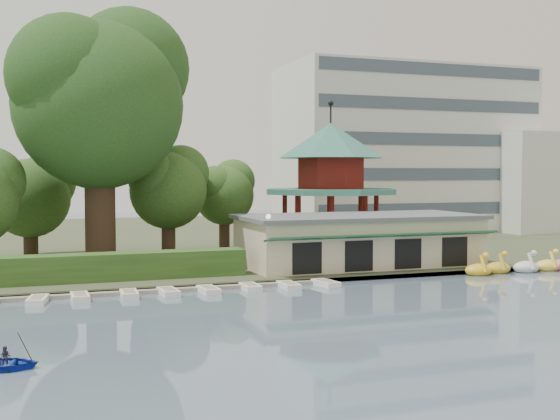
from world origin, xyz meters
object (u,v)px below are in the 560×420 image
big_tree (101,92)px  boathouse (359,239)px  dock (68,295)px  pavilion (330,174)px

big_tree → boathouse: bearing=-18.3°
dock → pavilion: pavilion is taller
dock → big_tree: (3.17, 11.01, 13.56)m
boathouse → dock: bearing=-167.8°
dock → pavilion: size_ratio=2.52×
pavilion → big_tree: big_tree is taller
boathouse → pavilion: (2.00, 10.03, 5.11)m
boathouse → pavilion: 11.43m
dock → boathouse: size_ratio=1.83×
boathouse → big_tree: size_ratio=0.92×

